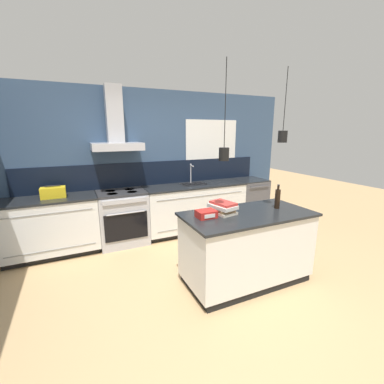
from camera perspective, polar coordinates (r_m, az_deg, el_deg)
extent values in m
plane|color=tan|center=(3.43, 1.65, -19.94)|extent=(16.00, 16.00, 0.00)
cube|color=#354C6B|center=(4.80, -9.15, 6.23)|extent=(5.60, 0.06, 2.60)
cube|color=black|center=(4.79, -8.94, 4.11)|extent=(4.42, 0.02, 0.43)
cube|color=white|center=(5.21, 4.39, 10.44)|extent=(1.12, 0.01, 0.96)
cube|color=black|center=(5.22, 4.34, 10.45)|extent=(1.04, 0.01, 0.88)
cube|color=#B5B5BA|center=(4.39, -16.27, 9.67)|extent=(0.80, 0.46, 0.12)
cube|color=#B5B5BA|center=(4.48, -16.90, 16.24)|extent=(0.26, 0.20, 0.90)
cylinder|color=black|center=(2.81, 7.43, 18.85)|extent=(0.01, 0.01, 0.89)
cylinder|color=black|center=(2.80, 7.11, 8.34)|extent=(0.11, 0.11, 0.14)
sphere|color=#F9D18C|center=(2.80, 7.11, 8.34)|extent=(0.06, 0.06, 0.06)
cylinder|color=black|center=(3.35, 20.07, 18.80)|extent=(0.01, 0.01, 0.71)
cylinder|color=black|center=(3.33, 19.48, 11.53)|extent=(0.11, 0.11, 0.14)
sphere|color=#F9D18C|center=(3.33, 19.48, 11.53)|extent=(0.06, 0.06, 0.06)
cube|color=black|center=(4.68, -28.15, -11.45)|extent=(1.30, 0.56, 0.09)
cube|color=white|center=(4.49, -28.78, -6.48)|extent=(1.34, 0.62, 0.79)
cube|color=gray|center=(4.11, -29.46, -4.25)|extent=(1.18, 0.01, 0.01)
cube|color=gray|center=(4.30, -28.61, -11.28)|extent=(1.18, 0.01, 0.01)
cube|color=black|center=(4.38, -29.38, -1.41)|extent=(1.37, 0.64, 0.03)
cube|color=black|center=(5.08, 0.44, -7.84)|extent=(1.86, 0.56, 0.09)
cube|color=white|center=(4.91, 0.60, -3.17)|extent=(1.91, 0.62, 0.79)
cube|color=gray|center=(4.57, 2.30, -0.87)|extent=(1.68, 0.01, 0.01)
cube|color=gray|center=(4.73, 2.24, -7.34)|extent=(1.68, 0.01, 0.01)
cube|color=black|center=(4.81, 0.61, 1.52)|extent=(1.94, 0.64, 0.03)
cube|color=#262628|center=(4.85, 0.36, 1.76)|extent=(0.48, 0.34, 0.01)
cylinder|color=#B5B5BA|center=(4.94, -0.28, 4.09)|extent=(0.02, 0.02, 0.35)
sphere|color=#B5B5BA|center=(4.91, -0.28, 6.12)|extent=(0.03, 0.03, 0.03)
cylinder|color=#B5B5BA|center=(4.86, 0.01, 5.81)|extent=(0.02, 0.12, 0.02)
cube|color=#B5B5BA|center=(4.54, -15.12, -5.71)|extent=(0.79, 0.62, 0.87)
cube|color=black|center=(4.26, -14.34, -7.46)|extent=(0.68, 0.02, 0.44)
cylinder|color=#B5B5BA|center=(4.16, -14.47, -4.59)|extent=(0.59, 0.02, 0.02)
cube|color=#B5B5BA|center=(4.12, -14.67, -2.01)|extent=(0.68, 0.02, 0.07)
cube|color=#2D2D30|center=(4.42, -15.48, -0.12)|extent=(0.79, 0.60, 0.04)
cylinder|color=black|center=(4.50, -17.71, 0.21)|extent=(0.17, 0.17, 0.00)
cylinder|color=black|center=(4.54, -13.77, 0.59)|extent=(0.17, 0.17, 0.00)
cylinder|color=black|center=(4.29, -17.32, -0.39)|extent=(0.17, 0.17, 0.00)
cylinder|color=black|center=(4.34, -13.20, 0.02)|extent=(0.17, 0.17, 0.00)
cube|color=#4C4C51|center=(5.56, 12.44, -1.93)|extent=(0.60, 0.62, 0.89)
cube|color=black|center=(5.46, 12.68, 2.68)|extent=(0.60, 0.62, 0.02)
cylinder|color=#4C4C51|center=(5.22, 14.83, 1.18)|extent=(0.45, 0.02, 0.02)
cube|color=black|center=(3.57, 11.64, -17.91)|extent=(1.49, 0.73, 0.09)
cube|color=white|center=(3.37, 12.00, -11.49)|extent=(1.56, 0.76, 0.79)
cube|color=black|center=(3.22, 12.35, -4.84)|extent=(1.61, 0.81, 0.03)
cylinder|color=black|center=(3.47, 18.46, -1.49)|extent=(0.07, 0.07, 0.25)
cylinder|color=black|center=(3.44, 18.64, 0.95)|extent=(0.03, 0.03, 0.06)
cylinder|color=#262628|center=(3.43, 18.68, 1.47)|extent=(0.03, 0.03, 0.01)
cube|color=beige|center=(3.16, 6.68, -4.39)|extent=(0.29, 0.37, 0.03)
cube|color=olive|center=(3.14, 7.16, -3.87)|extent=(0.21, 0.26, 0.04)
cube|color=silver|center=(3.13, 6.83, -3.16)|extent=(0.29, 0.37, 0.04)
cube|color=#B2332D|center=(3.13, 6.96, -2.47)|extent=(0.26, 0.34, 0.03)
cube|color=red|center=(2.97, 3.17, -4.88)|extent=(0.22, 0.17, 0.09)
cube|color=white|center=(2.90, 3.99, -5.36)|extent=(0.13, 0.01, 0.04)
cube|color=gold|center=(4.36, -28.46, -0.10)|extent=(0.34, 0.18, 0.16)
cylinder|color=black|center=(4.34, -28.60, 1.19)|extent=(0.20, 0.02, 0.02)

